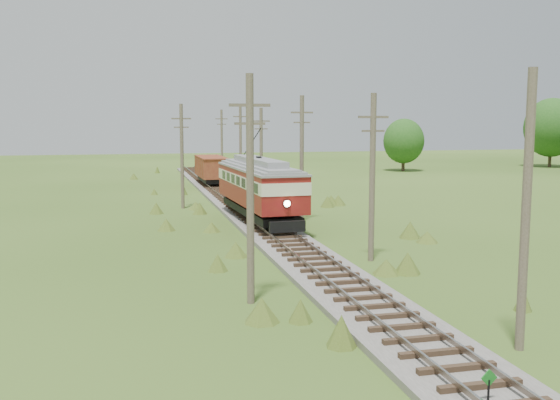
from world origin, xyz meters
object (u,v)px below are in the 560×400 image
object	(u,v)px
gondola	(211,168)
gravel_pile	(257,185)
streetcar	(259,184)
switch_marker	(489,386)

from	to	relation	value
gondola	gravel_pile	distance (m)	6.33
streetcar	gravel_pile	size ratio (longest dim) A/B	3.85
gravel_pile	switch_marker	bearing A→B (deg)	-95.02
switch_marker	gondola	world-z (taller)	gondola
switch_marker	gravel_pile	distance (m)	50.67
switch_marker	gondola	xyz separation A→B (m)	(0.20, 54.94, 1.44)
switch_marker	gondola	bearing A→B (deg)	89.79
switch_marker	gravel_pile	size ratio (longest dim) A/B	0.30
switch_marker	streetcar	size ratio (longest dim) A/B	0.08
streetcar	gondola	size ratio (longest dim) A/B	1.62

